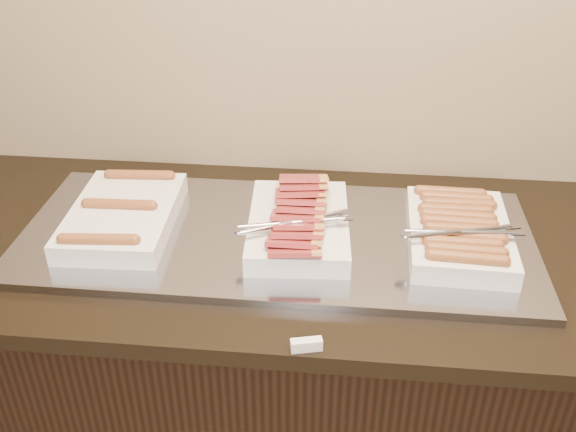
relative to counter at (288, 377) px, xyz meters
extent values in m
cube|color=black|center=(0.00, 0.00, -0.02)|extent=(2.00, 0.70, 0.86)
cube|color=black|center=(0.00, 0.00, 0.43)|extent=(2.06, 0.76, 0.04)
cube|color=#9496A2|center=(-0.03, 0.00, 0.46)|extent=(1.20, 0.50, 0.02)
cube|color=white|center=(-0.39, 0.00, 0.49)|extent=(0.25, 0.36, 0.05)
cylinder|color=brown|center=(-0.40, -0.15, 0.52)|extent=(0.16, 0.04, 0.03)
cylinder|color=brown|center=(-0.40, 0.00, 0.52)|extent=(0.16, 0.03, 0.03)
cylinder|color=brown|center=(-0.40, 0.15, 0.52)|extent=(0.16, 0.04, 0.03)
cube|color=white|center=(0.02, 0.00, 0.49)|extent=(0.25, 0.36, 0.05)
cube|color=#AB373B|center=(0.03, -0.14, 0.52)|extent=(0.12, 0.10, 0.04)
cube|color=#AB373B|center=(0.02, -0.11, 0.52)|extent=(0.11, 0.09, 0.04)
cube|color=#AB373B|center=(0.03, -0.08, 0.52)|extent=(0.12, 0.10, 0.04)
cube|color=#AB373B|center=(0.03, -0.05, 0.53)|extent=(0.12, 0.10, 0.04)
cube|color=#AB373B|center=(0.02, -0.02, 0.53)|extent=(0.12, 0.09, 0.04)
cube|color=#AB373B|center=(0.03, 0.02, 0.53)|extent=(0.11, 0.09, 0.04)
cube|color=#AB373B|center=(0.03, 0.05, 0.54)|extent=(0.12, 0.09, 0.04)
cube|color=#AB373B|center=(0.02, 0.08, 0.54)|extent=(0.13, 0.10, 0.04)
cube|color=#AB373B|center=(0.03, 0.11, 0.54)|extent=(0.12, 0.10, 0.04)
cube|color=#AB373B|center=(0.02, 0.14, 0.54)|extent=(0.12, 0.10, 0.04)
cube|color=white|center=(0.39, 0.00, 0.49)|extent=(0.23, 0.34, 0.05)
cylinder|color=brown|center=(0.39, -0.14, 0.52)|extent=(0.15, 0.03, 0.03)
cylinder|color=brown|center=(0.39, -0.11, 0.52)|extent=(0.15, 0.03, 0.03)
cylinder|color=brown|center=(0.39, -0.08, 0.52)|extent=(0.15, 0.03, 0.03)
cylinder|color=brown|center=(0.40, -0.06, 0.52)|extent=(0.15, 0.04, 0.03)
cylinder|color=brown|center=(0.39, -0.03, 0.52)|extent=(0.15, 0.03, 0.03)
cylinder|color=brown|center=(0.39, 0.00, 0.52)|extent=(0.15, 0.03, 0.03)
cylinder|color=brown|center=(0.39, 0.03, 0.52)|extent=(0.15, 0.03, 0.03)
cylinder|color=brown|center=(0.39, 0.06, 0.52)|extent=(0.15, 0.03, 0.03)
cylinder|color=brown|center=(0.40, 0.08, 0.52)|extent=(0.15, 0.03, 0.03)
cylinder|color=brown|center=(0.40, 0.11, 0.52)|extent=(0.15, 0.03, 0.03)
cylinder|color=brown|center=(0.38, 0.14, 0.52)|extent=(0.15, 0.03, 0.03)
cube|color=white|center=(0.07, -0.36, 0.46)|extent=(0.06, 0.03, 0.02)
camera|label=1|loc=(0.13, -1.25, 1.30)|focal=40.00mm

